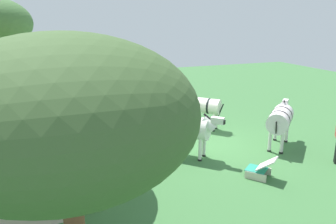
{
  "coord_description": "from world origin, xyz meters",
  "views": [
    {
      "loc": [
        -10.08,
        5.17,
        4.41
      ],
      "look_at": [
        1.12,
        0.86,
        1.0
      ],
      "focal_mm": 35.73,
      "sensor_mm": 36.0,
      "label": 1
    }
  ],
  "objects_px": {
    "patio_chair_near_lawn": "(129,108)",
    "guest_behind_table": "(120,93)",
    "shade_umbrella": "(112,60)",
    "patio_dining_table": "(114,111)",
    "thatched_hut": "(41,110)",
    "zebra_nearest_camera": "(201,106)",
    "guest_beside_umbrella": "(65,109)",
    "zebra_by_umbrella": "(186,127)",
    "striped_lounge_chair": "(260,169)",
    "zebra_toward_hut": "(280,119)",
    "patio_chair_east_end": "(94,121)",
    "acacia_tree_far_lawn": "(65,117)"
  },
  "relations": [
    {
      "from": "zebra_toward_hut",
      "to": "guest_behind_table",
      "type": "bearing_deg",
      "value": 172.3
    },
    {
      "from": "zebra_by_umbrella",
      "to": "acacia_tree_far_lawn",
      "type": "distance_m",
      "value": 7.59
    },
    {
      "from": "striped_lounge_chair",
      "to": "zebra_nearest_camera",
      "type": "relative_size",
      "value": 0.56
    },
    {
      "from": "patio_chair_near_lawn",
      "to": "guest_behind_table",
      "type": "bearing_deg",
      "value": -31.36
    },
    {
      "from": "patio_chair_near_lawn",
      "to": "zebra_by_umbrella",
      "type": "xyz_separation_m",
      "value": [
        -4.72,
        -0.67,
        0.47
      ]
    },
    {
      "from": "thatched_hut",
      "to": "acacia_tree_far_lawn",
      "type": "height_order",
      "value": "acacia_tree_far_lawn"
    },
    {
      "from": "patio_dining_table",
      "to": "shade_umbrella",
      "type": "bearing_deg",
      "value": 26.57
    },
    {
      "from": "patio_dining_table",
      "to": "zebra_by_umbrella",
      "type": "height_order",
      "value": "zebra_by_umbrella"
    },
    {
      "from": "shade_umbrella",
      "to": "guest_beside_umbrella",
      "type": "bearing_deg",
      "value": 98.49
    },
    {
      "from": "patio_chair_east_end",
      "to": "guest_beside_umbrella",
      "type": "bearing_deg",
      "value": -144.57
    },
    {
      "from": "shade_umbrella",
      "to": "striped_lounge_chair",
      "type": "xyz_separation_m",
      "value": [
        -6.1,
        -2.87,
        -2.51
      ]
    },
    {
      "from": "patio_dining_table",
      "to": "patio_chair_east_end",
      "type": "height_order",
      "value": "patio_chair_east_end"
    },
    {
      "from": "patio_chair_east_end",
      "to": "zebra_nearest_camera",
      "type": "bearing_deg",
      "value": 43.97
    },
    {
      "from": "patio_dining_table",
      "to": "guest_beside_umbrella",
      "type": "relative_size",
      "value": 0.85
    },
    {
      "from": "patio_chair_east_end",
      "to": "patio_chair_near_lawn",
      "type": "bearing_deg",
      "value": 94.27
    },
    {
      "from": "patio_chair_near_lawn",
      "to": "zebra_by_umbrella",
      "type": "distance_m",
      "value": 4.79
    },
    {
      "from": "shade_umbrella",
      "to": "patio_dining_table",
      "type": "bearing_deg",
      "value": -153.43
    },
    {
      "from": "thatched_hut",
      "to": "zebra_nearest_camera",
      "type": "relative_size",
      "value": 2.66
    },
    {
      "from": "patio_chair_east_end",
      "to": "zebra_by_umbrella",
      "type": "xyz_separation_m",
      "value": [
        -3.27,
        -2.48,
        0.47
      ]
    },
    {
      "from": "patio_chair_east_end",
      "to": "zebra_by_umbrella",
      "type": "height_order",
      "value": "zebra_by_umbrella"
    },
    {
      "from": "patio_chair_near_lawn",
      "to": "thatched_hut",
      "type": "bearing_deg",
      "value": 102.97
    },
    {
      "from": "zebra_toward_hut",
      "to": "zebra_by_umbrella",
      "type": "bearing_deg",
      "value": -139.52
    },
    {
      "from": "thatched_hut",
      "to": "zebra_by_umbrella",
      "type": "distance_m",
      "value": 4.52
    },
    {
      "from": "guest_behind_table",
      "to": "zebra_nearest_camera",
      "type": "height_order",
      "value": "guest_behind_table"
    },
    {
      "from": "patio_dining_table",
      "to": "zebra_by_umbrella",
      "type": "relative_size",
      "value": 0.8
    },
    {
      "from": "striped_lounge_chair",
      "to": "zebra_toward_hut",
      "type": "xyz_separation_m",
      "value": [
        1.78,
        -2.06,
        0.76
      ]
    },
    {
      "from": "guest_behind_table",
      "to": "patio_chair_east_end",
      "type": "bearing_deg",
      "value": 125.36
    },
    {
      "from": "guest_beside_umbrella",
      "to": "zebra_nearest_camera",
      "type": "relative_size",
      "value": 1.0
    },
    {
      "from": "thatched_hut",
      "to": "patio_dining_table",
      "type": "bearing_deg",
      "value": -31.25
    },
    {
      "from": "shade_umbrella",
      "to": "zebra_nearest_camera",
      "type": "distance_m",
      "value": 4.03
    },
    {
      "from": "guest_beside_umbrella",
      "to": "zebra_nearest_camera",
      "type": "distance_m",
      "value": 5.35
    },
    {
      "from": "patio_chair_east_end",
      "to": "zebra_by_umbrella",
      "type": "distance_m",
      "value": 4.13
    },
    {
      "from": "thatched_hut",
      "to": "zebra_by_umbrella",
      "type": "relative_size",
      "value": 2.48
    },
    {
      "from": "thatched_hut",
      "to": "zebra_nearest_camera",
      "type": "height_order",
      "value": "thatched_hut"
    },
    {
      "from": "striped_lounge_chair",
      "to": "zebra_by_umbrella",
      "type": "relative_size",
      "value": 0.53
    },
    {
      "from": "patio_dining_table",
      "to": "guest_behind_table",
      "type": "distance_m",
      "value": 1.89
    },
    {
      "from": "guest_beside_umbrella",
      "to": "guest_behind_table",
      "type": "distance_m",
      "value": 3.3
    },
    {
      "from": "thatched_hut",
      "to": "patio_dining_table",
      "type": "relative_size",
      "value": 3.12
    },
    {
      "from": "shade_umbrella",
      "to": "zebra_nearest_camera",
      "type": "relative_size",
      "value": 2.3
    },
    {
      "from": "zebra_toward_hut",
      "to": "thatched_hut",
      "type": "bearing_deg",
      "value": -130.87
    },
    {
      "from": "shade_umbrella",
      "to": "patio_chair_near_lawn",
      "type": "bearing_deg",
      "value": -46.99
    },
    {
      "from": "striped_lounge_chair",
      "to": "zebra_toward_hut",
      "type": "bearing_deg",
      "value": 2.67
    },
    {
      "from": "thatched_hut",
      "to": "guest_beside_umbrella",
      "type": "relative_size",
      "value": 2.64
    },
    {
      "from": "guest_behind_table",
      "to": "thatched_hut",
      "type": "bearing_deg",
      "value": 130.76
    },
    {
      "from": "shade_umbrella",
      "to": "patio_dining_table",
      "type": "height_order",
      "value": "shade_umbrella"
    },
    {
      "from": "guest_behind_table",
      "to": "zebra_toward_hut",
      "type": "bearing_deg",
      "value": -165.44
    },
    {
      "from": "guest_beside_umbrella",
      "to": "striped_lounge_chair",
      "type": "height_order",
      "value": "guest_beside_umbrella"
    },
    {
      "from": "patio_chair_east_end",
      "to": "striped_lounge_chair",
      "type": "relative_size",
      "value": 0.95
    },
    {
      "from": "thatched_hut",
      "to": "zebra_nearest_camera",
      "type": "bearing_deg",
      "value": -63.0
    },
    {
      "from": "guest_behind_table",
      "to": "striped_lounge_chair",
      "type": "distance_m",
      "value": 8.18
    }
  ]
}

